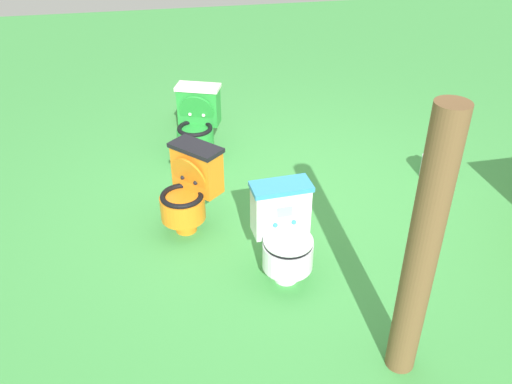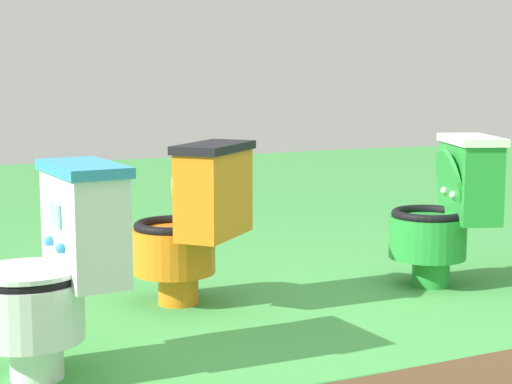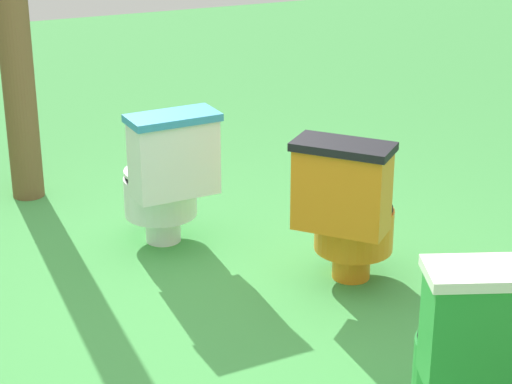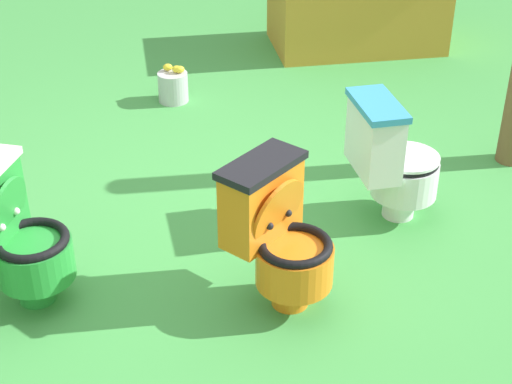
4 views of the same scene
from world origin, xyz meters
name	(u,v)px [view 2 (image 2 of 4)]	position (x,y,z in m)	size (l,w,h in m)	color
ground	(326,354)	(0.00, 0.00, 0.00)	(14.00, 14.00, 0.00)	#429947
toilet_green	(448,209)	(-1.03, -0.65, 0.37)	(0.60, 0.55, 0.73)	green
toilet_orange	(192,222)	(0.21, -0.83, 0.37)	(0.63, 0.63, 0.73)	orange
toilet_white	(54,269)	(0.94, -0.20, 0.37)	(0.52, 0.45, 0.73)	white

